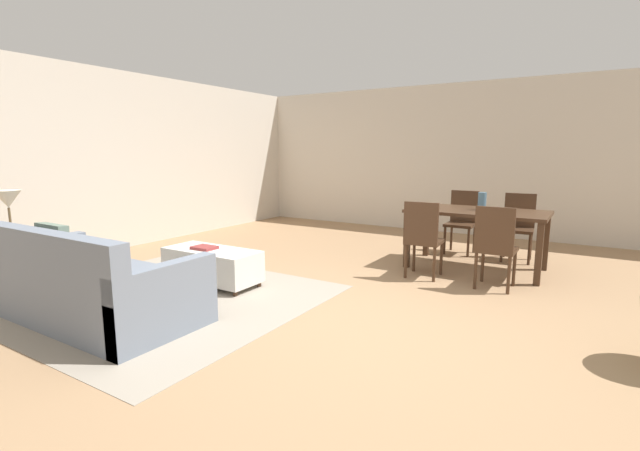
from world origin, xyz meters
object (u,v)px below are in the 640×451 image
side_table (14,252)px  dining_chair_near_right (495,243)px  couch (88,287)px  dining_chair_near_left (423,235)px  vase_centerpiece (482,201)px  dining_chair_far_left (462,218)px  book_on_ottoman (204,248)px  dining_chair_far_right (518,223)px  ottoman_table (212,264)px  table_lamp (8,201)px  dining_table (477,217)px

side_table → dining_chair_near_right: size_ratio=0.62×
couch → dining_chair_near_left: size_ratio=2.28×
vase_centerpiece → couch: bearing=-125.3°
dining_chair_near_right → dining_chair_far_left: same height
side_table → book_on_ottoman: (1.46, 1.30, -0.03)m
couch → dining_chair_far_right: dining_chair_far_right is taller
side_table → dining_chair_far_right: (4.29, 4.42, 0.07)m
side_table → ottoman_table: bearing=41.0°
couch → dining_chair_far_left: bearing=64.1°
couch → book_on_ottoman: bearing=85.3°
side_table → book_on_ottoman: size_ratio=2.20×
table_lamp → dining_chair_near_left: (3.47, 2.82, -0.46)m
table_lamp → vase_centerpiece: size_ratio=2.35×
table_lamp → dining_chair_far_left: table_lamp is taller
couch → ottoman_table: size_ratio=1.85×
side_table → dining_chair_near_right: bearing=33.1°
table_lamp → dining_chair_near_right: (4.29, 2.80, -0.46)m
couch → ottoman_table: 1.36m
couch → table_lamp: (-1.35, 0.01, 0.70)m
table_lamp → dining_chair_near_left: 4.50m
ottoman_table → dining_table: (2.37, 2.27, 0.44)m
dining_chair_near_right → book_on_ottoman: (-2.83, -1.50, -0.10)m
side_table → table_lamp: size_ratio=1.09×
couch → book_on_ottoman: size_ratio=8.07×
dining_chair_far_left → book_on_ottoman: dining_chair_far_left is taller
dining_chair_near_left → vase_centerpiece: vase_centerpiece is taller
couch → table_lamp: 1.52m
table_lamp → ottoman_table: bearing=41.0°
dining_chair_near_left → vase_centerpiece: size_ratio=4.12×
couch → ottoman_table: (0.19, 1.34, -0.05)m
dining_chair_far_left → vase_centerpiece: (0.43, -0.80, 0.35)m
couch → dining_chair_far_right: bearing=56.4°
dining_table → dining_chair_far_right: (0.38, 0.81, -0.15)m
ottoman_table → dining_chair_near_right: (2.75, 1.47, 0.29)m
dining_table → dining_chair_far_left: (-0.39, 0.85, -0.15)m
dining_table → side_table: bearing=-137.3°
side_table → dining_table: (3.91, 3.61, 0.22)m
dining_chair_near_left → dining_chair_far_left: (0.04, 1.63, 0.00)m
side_table → book_on_ottoman: bearing=41.7°
dining_chair_near_left → dining_chair_near_right: bearing=-1.7°
dining_chair_far_right → couch: bearing=-123.6°
vase_centerpiece → dining_chair_far_right: bearing=65.7°
dining_chair_near_right → dining_chair_far_right: 1.62m
couch → side_table: bearing=179.6°
dining_chair_far_right → book_on_ottoman: (-2.83, -3.12, -0.10)m
table_lamp → dining_chair_far_right: table_lamp is taller
couch → ottoman_table: couch is taller
side_table → vase_centerpiece: size_ratio=2.57×
vase_centerpiece → book_on_ottoman: 3.46m
dining_table → dining_chair_near_left: bearing=-119.0°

